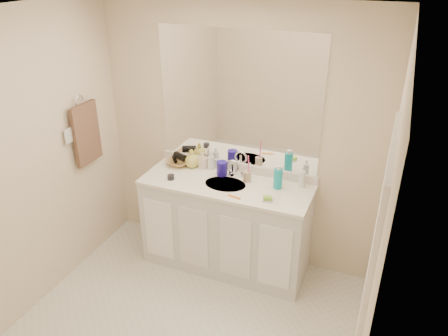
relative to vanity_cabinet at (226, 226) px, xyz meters
name	(u,v)px	position (x,y,z in m)	size (l,w,h in m)	color
ceiling	(155,16)	(0.00, -1.02, 1.97)	(2.60, 2.60, 0.02)	white
wall_back	(238,138)	(0.00, 0.28, 0.77)	(2.60, 0.02, 2.40)	beige
wall_left	(16,174)	(-1.30, -1.02, 0.77)	(0.02, 2.60, 2.40)	beige
wall_right	(374,256)	(1.30, -1.02, 0.77)	(0.02, 2.60, 2.40)	beige
vanity_cabinet	(226,226)	(0.00, 0.00, 0.00)	(1.50, 0.55, 0.85)	silver
countertop	(226,184)	(0.00, 0.00, 0.44)	(1.52, 0.57, 0.03)	white
backsplash	(237,167)	(0.00, 0.26, 0.50)	(1.52, 0.03, 0.08)	silver
sink_basin	(225,185)	(0.00, -0.02, 0.44)	(0.37, 0.37, 0.02)	beige
faucet	(233,170)	(0.00, 0.16, 0.51)	(0.02, 0.02, 0.11)	silver
mirror	(238,100)	(0.00, 0.27, 1.14)	(1.48, 0.01, 1.20)	white
blue_mug	(222,168)	(-0.09, 0.13, 0.52)	(0.10, 0.10, 0.13)	#21148D
tan_cup	(247,177)	(0.16, 0.10, 0.50)	(0.07, 0.07, 0.09)	tan
toothbrush	(249,166)	(0.17, 0.10, 0.60)	(0.01, 0.01, 0.22)	#FF4393
mouthwash_bottle	(278,178)	(0.44, 0.09, 0.54)	(0.08, 0.08, 0.18)	#0EA2B0
clear_pump_bottle	(302,179)	(0.63, 0.19, 0.53)	(0.06, 0.06, 0.15)	white
soap_dish	(267,200)	(0.43, -0.15, 0.46)	(0.09, 0.07, 0.01)	silver
green_soap	(267,198)	(0.43, -0.15, 0.48)	(0.07, 0.05, 0.03)	#79BD2E
orange_comb	(234,197)	(0.15, -0.20, 0.46)	(0.12, 0.03, 0.01)	orange
dark_jar	(171,177)	(-0.48, -0.12, 0.48)	(0.06, 0.06, 0.04)	black
soap_bottle_white	(211,160)	(-0.24, 0.21, 0.54)	(0.07, 0.07, 0.18)	white
soap_bottle_cream	(203,160)	(-0.31, 0.20, 0.53)	(0.07, 0.07, 0.16)	beige
soap_bottle_yellow	(192,158)	(-0.42, 0.18, 0.54)	(0.14, 0.14, 0.17)	#CFC350
wicker_basket	(179,162)	(-0.56, 0.17, 0.48)	(0.22, 0.22, 0.06)	#A57B42
hair_dryer	(180,157)	(-0.54, 0.17, 0.54)	(0.07, 0.07, 0.14)	black
towel_ring	(80,101)	(-1.27, -0.25, 1.12)	(0.11, 0.11, 0.01)	silver
hand_towel	(86,134)	(-1.25, -0.25, 0.82)	(0.04, 0.32, 0.55)	#412C22
switch_plate	(68,136)	(-1.27, -0.45, 0.88)	(0.01, 0.09, 0.13)	silver
door	(361,320)	(1.29, -1.32, 0.57)	(0.02, 0.82, 2.00)	white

